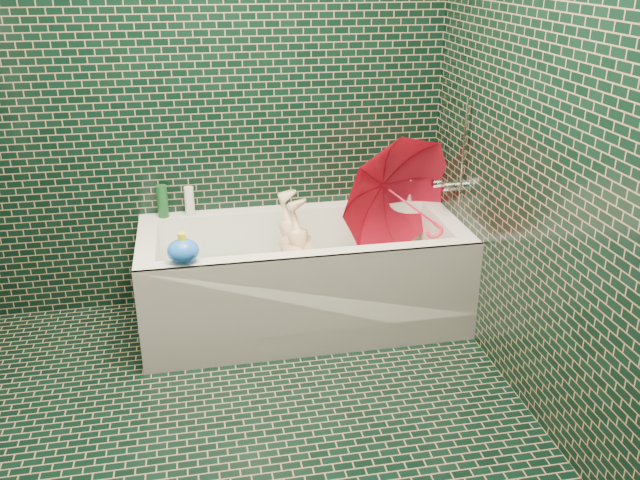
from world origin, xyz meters
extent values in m
plane|color=black|center=(0.00, 0.00, 0.00)|extent=(2.80, 2.80, 0.00)
plane|color=black|center=(0.00, 1.40, 1.25)|extent=(2.80, 0.00, 2.80)
plane|color=black|center=(0.00, -1.40, 1.25)|extent=(2.80, 0.00, 2.80)
plane|color=black|center=(1.30, 0.00, 1.25)|extent=(0.00, 2.80, 2.80)
cube|color=white|center=(0.45, 1.02, 0.07)|extent=(1.70, 0.75, 0.15)
cube|color=white|center=(0.45, 1.35, 0.35)|extent=(1.70, 0.10, 0.40)
cube|color=white|center=(0.45, 0.70, 0.35)|extent=(1.70, 0.10, 0.40)
cube|color=white|center=(1.25, 1.02, 0.35)|extent=(0.10, 0.55, 0.40)
cube|color=white|center=(-0.35, 1.02, 0.35)|extent=(0.10, 0.55, 0.40)
cube|color=white|center=(0.45, 0.66, 0.28)|extent=(1.70, 0.02, 0.55)
cube|color=green|center=(0.45, 1.02, 0.16)|extent=(1.35, 0.47, 0.01)
cube|color=silver|center=(0.45, 1.02, 0.30)|extent=(1.48, 0.53, 0.00)
cylinder|color=silver|center=(1.28, 1.02, 0.73)|extent=(0.14, 0.05, 0.05)
cylinder|color=silver|center=(1.20, 1.08, 0.73)|extent=(0.05, 0.04, 0.04)
cylinder|color=silver|center=(1.27, 0.92, 0.95)|extent=(0.01, 0.01, 0.55)
imported|color=beige|center=(0.46, 1.00, 0.31)|extent=(0.92, 0.41, 0.35)
imported|color=red|center=(1.04, 1.04, 0.63)|extent=(1.05, 0.95, 0.95)
imported|color=white|center=(1.16, 1.37, 0.55)|extent=(0.10, 0.10, 0.24)
imported|color=#551D6D|center=(1.14, 1.36, 0.55)|extent=(0.10, 0.10, 0.18)
imported|color=#14461F|center=(1.07, 1.34, 0.55)|extent=(0.17, 0.17, 0.18)
cylinder|color=#14461F|center=(1.05, 1.34, 0.66)|extent=(0.06, 0.06, 0.21)
cylinder|color=silver|center=(1.13, 1.34, 0.64)|extent=(0.06, 0.06, 0.18)
cylinder|color=#14461F|center=(-0.27, 1.34, 0.64)|extent=(0.06, 0.06, 0.18)
cylinder|color=white|center=(-0.12, 1.33, 0.63)|extent=(0.07, 0.07, 0.16)
ellipsoid|color=yellow|center=(0.92, 1.34, 0.59)|extent=(0.12, 0.11, 0.07)
sphere|color=yellow|center=(0.95, 1.32, 0.63)|extent=(0.05, 0.05, 0.05)
cone|color=orange|center=(0.97, 1.32, 0.63)|extent=(0.03, 0.03, 0.02)
ellipsoid|color=blue|center=(-0.17, 0.71, 0.61)|extent=(0.16, 0.13, 0.12)
cylinder|color=yellow|center=(-0.17, 0.71, 0.68)|extent=(0.04, 0.04, 0.04)
camera|label=1|loc=(-0.09, -2.22, 1.89)|focal=38.00mm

